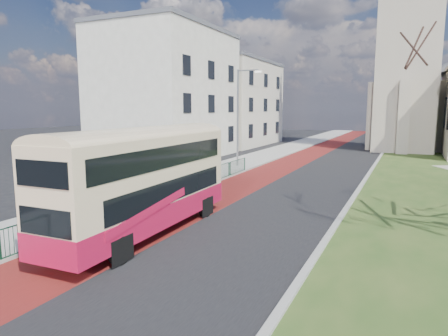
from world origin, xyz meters
The scene contains 11 objects.
ground centered at (0.00, 0.00, 0.00)m, with size 160.00×160.00×0.00m, color black.
road_carriageway centered at (1.50, 20.00, 0.01)m, with size 9.00×120.00×0.01m, color black.
bus_lane centered at (-1.20, 20.00, 0.01)m, with size 3.40×120.00×0.01m, color #591414.
pavement_west centered at (-5.00, 20.00, 0.06)m, with size 4.00×120.00×0.12m, color gray.
kerb_west centered at (-3.00, 20.00, 0.07)m, with size 0.25×120.00×0.13m, color #999993.
kerb_east centered at (6.10, 22.00, 0.07)m, with size 0.25×80.00×0.13m, color #999993.
pedestrian_railing centered at (-2.95, 4.00, 0.55)m, with size 0.07×24.00×1.12m.
street_block_near centered at (-14.00, 22.00, 6.51)m, with size 10.30×14.30×13.00m.
street_block_far centered at (-14.00, 38.00, 5.76)m, with size 10.30×16.30×11.50m.
streetlamp centered at (-4.35, 18.00, 4.59)m, with size 2.13×0.18×8.00m.
bus centered at (-0.53, -0.54, 2.31)m, with size 2.50×9.76×4.05m.
Camera 1 is at (8.68, -13.05, 4.92)m, focal length 32.00 mm.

